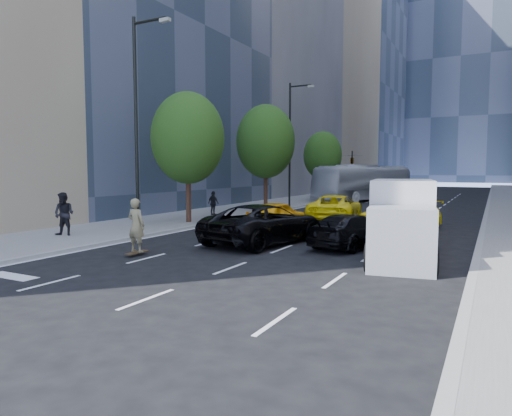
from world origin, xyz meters
The scene contains 22 objects.
ground centered at (0.00, 0.00, 0.00)m, with size 160.00×160.00×0.00m, color black.
sidewalk_left centered at (-9.00, 30.00, 0.07)m, with size 6.00×120.00×0.15m, color slate.
tower_left_mid centered at (-22.00, 42.00, 22.50)m, with size 20.00×24.00×45.00m, color #5B5C60.
tower_left_end centered at (-22.00, 92.00, 30.00)m, with size 20.00×28.00×60.00m, color #2F3A4A.
tower_distant centered at (0.00, 120.00, 45.00)m, with size 40.00×20.00×90.00m, color #2F3A4A.
lamp_near centered at (-6.32, 4.00, 5.81)m, with size 2.13×0.22×10.00m.
lamp_far centered at (-6.32, 22.00, 5.81)m, with size 2.13×0.22×10.00m.
tree_near centered at (-7.20, 9.00, 4.97)m, with size 4.20×4.20×7.46m.
tree_mid centered at (-7.20, 19.00, 5.32)m, with size 4.50×4.50×7.99m.
tree_far centered at (-7.20, 32.00, 4.62)m, with size 3.90×3.90×6.92m.
traffic_signal centered at (-6.40, 40.00, 4.23)m, with size 2.48×0.53×5.20m.
skateboarder centered at (-3.20, 0.26, 0.99)m, with size 0.72×0.48×1.99m, color olive.
black_sedan_lincoln centered at (-0.30, 5.00, 0.85)m, with size 2.82×6.11×1.70m, color black.
black_sedan_mercedes centered at (3.30, 5.79, 0.68)m, with size 1.91×4.69×1.36m, color black.
taxi_a centered at (-2.00, 9.91, 0.74)m, with size 1.75×4.35×1.48m, color #FFB40D.
taxi_b centered at (4.20, 11.27, 0.74)m, with size 1.56×4.46×1.47m, color #EAB50C.
taxi_c centered at (-0.25, 14.74, 0.81)m, with size 2.70×5.86×1.63m, color yellow.
taxi_d centered at (4.20, 15.50, 0.80)m, with size 2.24×5.52×1.60m, color yellow.
city_bus centered at (-3.35, 33.66, 1.84)m, with size 3.09×13.19×3.68m, color silver.
box_truck centered at (5.57, 4.26, 1.42)m, with size 3.07×6.13×2.80m.
pedestrian_a centered at (-9.00, 1.86, 1.15)m, with size 0.97×0.75×1.99m, color black.
pedestrian_b centered at (-8.07, 12.96, 0.95)m, with size 0.94×0.39×1.61m, color black.
Camera 1 is at (8.46, -12.46, 3.17)m, focal length 32.00 mm.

